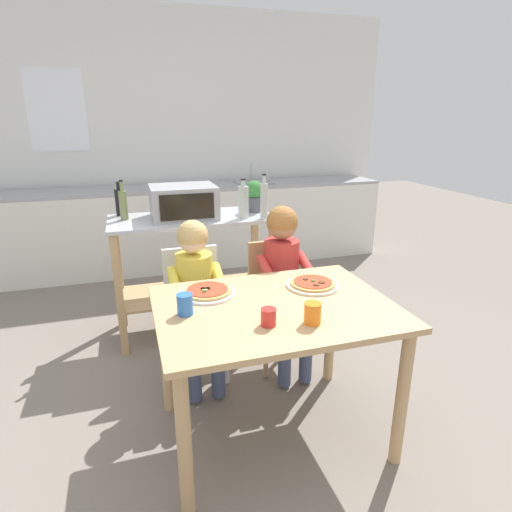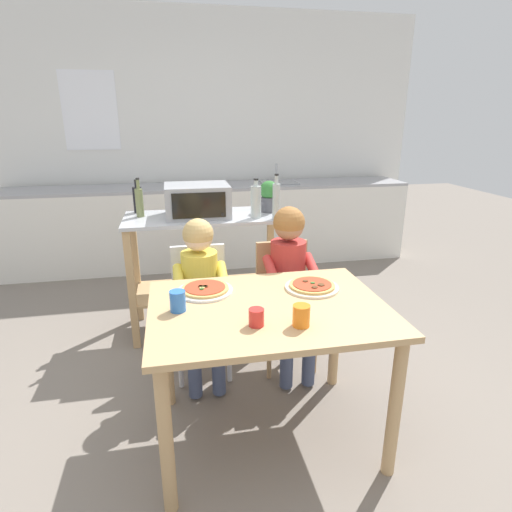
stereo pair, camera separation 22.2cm
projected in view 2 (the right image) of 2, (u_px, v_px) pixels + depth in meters
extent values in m
plane|color=slate|center=(233.00, 323.00, 3.42)|extent=(12.73, 12.73, 0.00)
cube|color=white|center=(206.00, 139.00, 4.82)|extent=(4.87, 0.12, 2.70)
cube|color=white|center=(90.00, 111.00, 4.44)|extent=(0.56, 0.01, 0.80)
cube|color=silver|center=(212.00, 226.00, 4.73)|extent=(4.39, 0.60, 0.85)
cube|color=#9E9EA3|center=(211.00, 186.00, 4.59)|extent=(4.39, 0.60, 0.03)
cube|color=gray|center=(279.00, 183.00, 4.73)|extent=(0.40, 0.33, 0.02)
cylinder|color=#B7BABF|center=(276.00, 173.00, 4.81)|extent=(0.02, 0.02, 0.20)
cube|color=#B7BABF|center=(205.00, 217.00, 3.10)|extent=(1.18, 0.53, 0.02)
cube|color=tan|center=(208.00, 289.00, 3.28)|extent=(1.08, 0.49, 0.02)
cube|color=tan|center=(132.00, 291.00, 2.93)|extent=(0.05, 0.05, 0.88)
cube|color=tan|center=(284.00, 280.00, 3.13)|extent=(0.05, 0.05, 0.88)
cube|color=tan|center=(136.00, 269.00, 3.35)|extent=(0.05, 0.05, 0.88)
cube|color=tan|center=(270.00, 260.00, 3.55)|extent=(0.05, 0.05, 0.88)
cube|color=#999BA0|center=(197.00, 200.00, 3.05)|extent=(0.46, 0.37, 0.23)
cube|color=black|center=(199.00, 206.00, 2.87)|extent=(0.37, 0.01, 0.18)
cylinder|color=black|center=(223.00, 214.00, 2.92)|extent=(0.02, 0.01, 0.02)
cylinder|color=#ADB7B2|center=(256.00, 202.00, 2.99)|extent=(0.08, 0.08, 0.23)
cylinder|color=#ADB7B2|center=(256.00, 183.00, 2.95)|extent=(0.03, 0.03, 0.04)
cylinder|color=black|center=(256.00, 179.00, 2.94)|extent=(0.03, 0.03, 0.01)
cylinder|color=#ADB7B2|center=(276.00, 202.00, 2.95)|extent=(0.05, 0.05, 0.25)
cylinder|color=#ADB7B2|center=(277.00, 180.00, 2.90)|extent=(0.03, 0.03, 0.06)
cylinder|color=black|center=(277.00, 175.00, 2.89)|extent=(0.03, 0.03, 0.01)
cylinder|color=black|center=(138.00, 200.00, 3.17)|extent=(0.07, 0.07, 0.19)
cylinder|color=black|center=(136.00, 184.00, 3.14)|extent=(0.03, 0.03, 0.04)
cylinder|color=black|center=(136.00, 180.00, 3.13)|extent=(0.03, 0.03, 0.01)
cylinder|color=olive|center=(139.00, 203.00, 3.03)|extent=(0.06, 0.06, 0.20)
cylinder|color=olive|center=(138.00, 184.00, 2.99)|extent=(0.02, 0.02, 0.07)
cylinder|color=black|center=(137.00, 179.00, 2.98)|extent=(0.03, 0.03, 0.01)
cylinder|color=#4C4C51|center=(269.00, 204.00, 3.20)|extent=(0.12, 0.12, 0.11)
sphere|color=#337533|center=(269.00, 190.00, 3.17)|extent=(0.14, 0.14, 0.14)
cube|color=tan|center=(268.00, 308.00, 2.00)|extent=(1.12, 0.84, 0.03)
cylinder|color=tan|center=(166.00, 441.00, 1.69)|extent=(0.06, 0.06, 0.71)
cylinder|color=tan|center=(395.00, 409.00, 1.88)|extent=(0.06, 0.06, 0.71)
cylinder|color=tan|center=(166.00, 349.00, 2.36)|extent=(0.06, 0.06, 0.71)
cylinder|color=tan|center=(335.00, 332.00, 2.54)|extent=(0.06, 0.06, 0.71)
cube|color=silver|center=(201.00, 311.00, 2.63)|extent=(0.36, 0.36, 0.04)
cube|color=silver|center=(198.00, 273.00, 2.72)|extent=(0.34, 0.03, 0.38)
cylinder|color=silver|center=(229.00, 351.00, 2.59)|extent=(0.03, 0.03, 0.42)
cylinder|color=silver|center=(180.00, 356.00, 2.54)|extent=(0.03, 0.03, 0.42)
cylinder|color=silver|center=(223.00, 328.00, 2.87)|extent=(0.03, 0.03, 0.42)
cylinder|color=silver|center=(179.00, 333.00, 2.82)|extent=(0.03, 0.03, 0.42)
cube|color=tan|center=(287.00, 304.00, 2.72)|extent=(0.36, 0.36, 0.04)
cube|color=tan|center=(281.00, 268.00, 2.81)|extent=(0.34, 0.03, 0.38)
cylinder|color=tan|center=(315.00, 344.00, 2.68)|extent=(0.03, 0.03, 0.42)
cylinder|color=tan|center=(269.00, 348.00, 2.62)|extent=(0.03, 0.03, 0.42)
cylinder|color=tan|center=(301.00, 322.00, 2.96)|extent=(0.03, 0.03, 0.42)
cylinder|color=tan|center=(259.00, 326.00, 2.90)|extent=(0.03, 0.03, 0.42)
cube|color=#424C6B|center=(215.00, 314.00, 2.50)|extent=(0.10, 0.30, 0.10)
cylinder|color=#424C6B|center=(218.00, 360.00, 2.46)|extent=(0.08, 0.08, 0.44)
cube|color=#424C6B|center=(191.00, 316.00, 2.48)|extent=(0.10, 0.30, 0.10)
cylinder|color=#424C6B|center=(194.00, 363.00, 2.43)|extent=(0.08, 0.08, 0.44)
cylinder|color=yellow|center=(223.00, 278.00, 2.49)|extent=(0.06, 0.26, 0.15)
cylinder|color=yellow|center=(179.00, 281.00, 2.44)|extent=(0.06, 0.26, 0.15)
cylinder|color=yellow|center=(200.00, 279.00, 2.57)|extent=(0.22, 0.22, 0.34)
sphere|color=beige|center=(198.00, 236.00, 2.48)|extent=(0.18, 0.18, 0.18)
sphere|color=tan|center=(198.00, 234.00, 2.48)|extent=(0.18, 0.18, 0.18)
cube|color=#424C6B|center=(304.00, 307.00, 2.59)|extent=(0.10, 0.30, 0.10)
cylinder|color=#424C6B|center=(309.00, 352.00, 2.55)|extent=(0.08, 0.08, 0.44)
cube|color=#424C6B|center=(282.00, 309.00, 2.57)|extent=(0.10, 0.30, 0.10)
cylinder|color=#424C6B|center=(287.00, 354.00, 2.52)|extent=(0.08, 0.08, 0.44)
cylinder|color=#BC332D|center=(313.00, 269.00, 2.57)|extent=(0.06, 0.26, 0.15)
cylinder|color=#BC332D|center=(271.00, 272.00, 2.52)|extent=(0.06, 0.26, 0.15)
cylinder|color=#BC332D|center=(288.00, 271.00, 2.65)|extent=(0.22, 0.22, 0.39)
sphere|color=#A37556|center=(289.00, 225.00, 2.55)|extent=(0.19, 0.19, 0.19)
sphere|color=#9E6633|center=(289.00, 222.00, 2.55)|extent=(0.19, 0.19, 0.19)
cylinder|color=white|center=(205.00, 291.00, 2.15)|extent=(0.28, 0.28, 0.01)
cylinder|color=tan|center=(205.00, 289.00, 2.15)|extent=(0.24, 0.24, 0.01)
cylinder|color=#B23D23|center=(205.00, 287.00, 2.14)|extent=(0.21, 0.21, 0.00)
cylinder|color=#DBC666|center=(202.00, 287.00, 2.13)|extent=(0.03, 0.03, 0.01)
cylinder|color=#386628|center=(202.00, 289.00, 2.11)|extent=(0.02, 0.02, 0.01)
cylinder|color=#563319|center=(206.00, 287.00, 2.14)|extent=(0.03, 0.03, 0.01)
cylinder|color=#563319|center=(201.00, 286.00, 2.14)|extent=(0.03, 0.03, 0.01)
cylinder|color=#563319|center=(200.00, 286.00, 2.14)|extent=(0.02, 0.02, 0.01)
cylinder|color=#386628|center=(205.00, 286.00, 2.14)|extent=(0.03, 0.03, 0.01)
cylinder|color=beige|center=(312.00, 287.00, 2.19)|extent=(0.28, 0.28, 0.01)
cylinder|color=tan|center=(312.00, 285.00, 2.19)|extent=(0.24, 0.24, 0.01)
cylinder|color=#B23D23|center=(312.00, 284.00, 2.18)|extent=(0.20, 0.20, 0.00)
cylinder|color=#386628|center=(313.00, 283.00, 2.19)|extent=(0.02, 0.02, 0.01)
cylinder|color=#563319|center=(305.00, 281.00, 2.21)|extent=(0.03, 0.03, 0.01)
cylinder|color=#563319|center=(321.00, 285.00, 2.16)|extent=(0.04, 0.04, 0.01)
cylinder|color=#563319|center=(315.00, 287.00, 2.13)|extent=(0.03, 0.03, 0.01)
cylinder|color=blue|center=(178.00, 301.00, 1.93)|extent=(0.07, 0.07, 0.10)
cylinder|color=red|center=(256.00, 317.00, 1.79)|extent=(0.07, 0.07, 0.08)
cylinder|color=orange|center=(301.00, 316.00, 1.79)|extent=(0.08, 0.08, 0.09)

